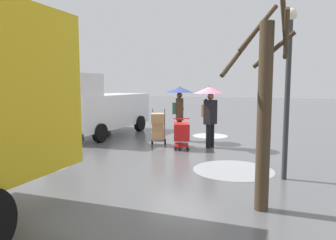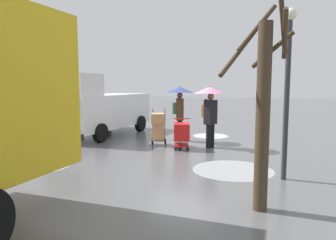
{
  "view_description": "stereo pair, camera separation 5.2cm",
  "coord_description": "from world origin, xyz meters",
  "px_view_note": "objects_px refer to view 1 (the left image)",
  "views": [
    {
      "loc": [
        -3.66,
        10.91,
        2.18
      ],
      "look_at": [
        0.08,
        1.52,
        1.05
      ],
      "focal_mm": 33.67,
      "sensor_mm": 36.0,
      "label": 1
    },
    {
      "loc": [
        -3.71,
        10.89,
        2.18
      ],
      "look_at": [
        0.08,
        1.52,
        1.05
      ],
      "focal_mm": 33.67,
      "sensor_mm": 36.0,
      "label": 2
    }
  ],
  "objects_px": {
    "hand_dolly_boxes": "(158,126)",
    "pedestrian_black_side": "(209,103)",
    "shopping_cart_vendor": "(182,132)",
    "street_lamp": "(288,76)",
    "bare_tree_near": "(264,106)",
    "pedestrian_pink_side": "(179,101)",
    "cargo_van_parked_right": "(99,108)"
  },
  "relations": [
    {
      "from": "hand_dolly_boxes",
      "to": "pedestrian_black_side",
      "type": "height_order",
      "value": "pedestrian_black_side"
    },
    {
      "from": "shopping_cart_vendor",
      "to": "hand_dolly_boxes",
      "type": "bearing_deg",
      "value": -14.46
    },
    {
      "from": "street_lamp",
      "to": "bare_tree_near",
      "type": "bearing_deg",
      "value": 80.94
    },
    {
      "from": "pedestrian_pink_side",
      "to": "pedestrian_black_side",
      "type": "distance_m",
      "value": 1.63
    },
    {
      "from": "pedestrian_pink_side",
      "to": "street_lamp",
      "type": "height_order",
      "value": "street_lamp"
    },
    {
      "from": "pedestrian_black_side",
      "to": "bare_tree_near",
      "type": "xyz_separation_m",
      "value": [
        -2.23,
        5.02,
        0.25
      ]
    },
    {
      "from": "cargo_van_parked_right",
      "to": "pedestrian_pink_side",
      "type": "distance_m",
      "value": 3.69
    },
    {
      "from": "pedestrian_pink_side",
      "to": "pedestrian_black_side",
      "type": "xyz_separation_m",
      "value": [
        -1.4,
        0.84,
        0.0
      ]
    },
    {
      "from": "hand_dolly_boxes",
      "to": "bare_tree_near",
      "type": "distance_m",
      "value": 6.29
    },
    {
      "from": "shopping_cart_vendor",
      "to": "bare_tree_near",
      "type": "relative_size",
      "value": 0.28
    },
    {
      "from": "hand_dolly_boxes",
      "to": "street_lamp",
      "type": "distance_m",
      "value": 5.37
    },
    {
      "from": "pedestrian_black_side",
      "to": "pedestrian_pink_side",
      "type": "bearing_deg",
      "value": -30.86
    },
    {
      "from": "hand_dolly_boxes",
      "to": "pedestrian_pink_side",
      "type": "xyz_separation_m",
      "value": [
        -0.4,
        -1.15,
        0.88
      ]
    },
    {
      "from": "shopping_cart_vendor",
      "to": "pedestrian_black_side",
      "type": "xyz_separation_m",
      "value": [
        -0.81,
        -0.57,
        1.0
      ]
    },
    {
      "from": "shopping_cart_vendor",
      "to": "street_lamp",
      "type": "height_order",
      "value": "street_lamp"
    },
    {
      "from": "cargo_van_parked_right",
      "to": "hand_dolly_boxes",
      "type": "bearing_deg",
      "value": 160.52
    },
    {
      "from": "cargo_van_parked_right",
      "to": "bare_tree_near",
      "type": "distance_m",
      "value": 9.38
    },
    {
      "from": "hand_dolly_boxes",
      "to": "bare_tree_near",
      "type": "xyz_separation_m",
      "value": [
        -4.03,
        4.7,
        1.13
      ]
    },
    {
      "from": "bare_tree_near",
      "to": "hand_dolly_boxes",
      "type": "bearing_deg",
      "value": -49.38
    },
    {
      "from": "hand_dolly_boxes",
      "to": "pedestrian_black_side",
      "type": "relative_size",
      "value": 0.61
    },
    {
      "from": "shopping_cart_vendor",
      "to": "pedestrian_pink_side",
      "type": "height_order",
      "value": "pedestrian_pink_side"
    },
    {
      "from": "street_lamp",
      "to": "hand_dolly_boxes",
      "type": "bearing_deg",
      "value": -31.45
    },
    {
      "from": "shopping_cart_vendor",
      "to": "pedestrian_pink_side",
      "type": "distance_m",
      "value": 1.83
    },
    {
      "from": "pedestrian_pink_side",
      "to": "bare_tree_near",
      "type": "distance_m",
      "value": 6.89
    },
    {
      "from": "cargo_van_parked_right",
      "to": "shopping_cart_vendor",
      "type": "distance_m",
      "value": 4.53
    },
    {
      "from": "pedestrian_black_side",
      "to": "bare_tree_near",
      "type": "relative_size",
      "value": 0.59
    },
    {
      "from": "shopping_cart_vendor",
      "to": "hand_dolly_boxes",
      "type": "height_order",
      "value": "hand_dolly_boxes"
    },
    {
      "from": "shopping_cart_vendor",
      "to": "pedestrian_black_side",
      "type": "height_order",
      "value": "pedestrian_black_side"
    },
    {
      "from": "pedestrian_pink_side",
      "to": "street_lamp",
      "type": "distance_m",
      "value": 5.55
    },
    {
      "from": "street_lamp",
      "to": "pedestrian_black_side",
      "type": "bearing_deg",
      "value": -49.45
    },
    {
      "from": "shopping_cart_vendor",
      "to": "pedestrian_black_side",
      "type": "relative_size",
      "value": 0.47
    },
    {
      "from": "pedestrian_pink_side",
      "to": "pedestrian_black_side",
      "type": "height_order",
      "value": "same"
    }
  ]
}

